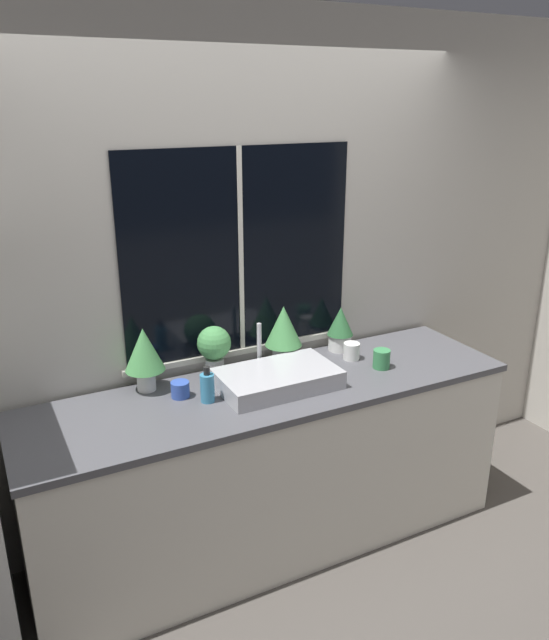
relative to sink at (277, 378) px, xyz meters
name	(u,v)px	position (x,y,z in m)	size (l,w,h in m)	color
ground_plane	(302,578)	(-0.02, -0.32, -0.96)	(14.00, 14.00, 0.00)	#4C4742
wall_back	(238,282)	(-0.02, 0.40, 0.39)	(8.00, 0.09, 2.70)	#BCB7AD
wall_right	(466,220)	(2.29, 1.18, 0.39)	(0.06, 7.00, 2.70)	#BCB7AD
counter	(272,466)	(-0.02, 0.01, -0.50)	(2.48, 0.67, 0.92)	silver
sink	(277,378)	(0.00, 0.00, 0.00)	(0.58, 0.40, 0.27)	#ADADB2
potted_plant_far_left	(144,352)	(-0.58, 0.26, 0.15)	(0.19, 0.19, 0.32)	white
potted_plant_center_left	(214,346)	(-0.22, 0.26, 0.12)	(0.17, 0.17, 0.27)	white
potted_plant_center_right	(283,330)	(0.17, 0.26, 0.14)	(0.20, 0.20, 0.31)	white
potted_plant_far_right	(340,328)	(0.53, 0.26, 0.09)	(0.15, 0.15, 0.25)	white
soap_bottle	(207,387)	(-0.36, 0.01, 0.03)	(0.07, 0.07, 0.18)	teal
mug_green	(382,359)	(0.59, -0.05, 0.00)	(0.09, 0.09, 0.10)	#38844C
mug_white	(352,351)	(0.52, 0.12, 0.00)	(0.09, 0.09, 0.09)	white
mug_blue	(180,389)	(-0.46, 0.11, -0.01)	(0.09, 0.09, 0.08)	#3351AD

